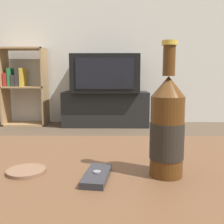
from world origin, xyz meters
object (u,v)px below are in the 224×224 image
object	(u,v)px
bookshelf	(22,84)
beer_bottle	(167,128)
cell_phone	(97,176)
television	(106,74)
tv_stand	(106,109)

from	to	relation	value
bookshelf	beer_bottle	distance (m)	3.05
beer_bottle	cell_phone	distance (m)	0.18
beer_bottle	bookshelf	bearing A→B (deg)	114.94
television	bookshelf	world-z (taller)	bookshelf
tv_stand	television	bearing A→B (deg)	-90.00
tv_stand	beer_bottle	world-z (taller)	beer_bottle
bookshelf	television	bearing A→B (deg)	-3.24
bookshelf	beer_bottle	world-z (taller)	bookshelf
beer_bottle	television	bearing A→B (deg)	94.76
beer_bottle	cell_phone	xyz separation A→B (m)	(-0.15, -0.02, -0.10)
tv_stand	television	world-z (taller)	television
tv_stand	bookshelf	size ratio (longest dim) A/B	1.09
tv_stand	beer_bottle	bearing A→B (deg)	-85.24
tv_stand	cell_phone	size ratio (longest dim) A/B	8.52
television	bookshelf	size ratio (longest dim) A/B	0.83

